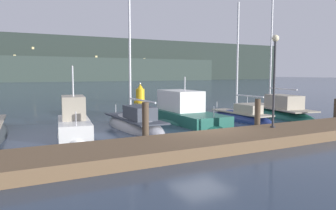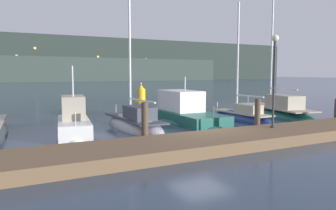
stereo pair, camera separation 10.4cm
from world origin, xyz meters
name	(u,v)px [view 2 (the right image)]	position (x,y,z in m)	size (l,w,h in m)	color
ground_plane	(201,137)	(0.00, 0.00, 0.00)	(400.00, 400.00, 0.00)	#2D3D51
dock	(229,140)	(0.00, -2.11, 0.23)	(24.42, 2.80, 0.45)	brown
mooring_pile_1	(145,124)	(-3.01, -0.46, 0.89)	(0.28, 0.28, 1.77)	#4C3D2D
mooring_pile_2	(257,116)	(3.01, -0.46, 0.84)	(0.28, 0.28, 1.69)	#4C3D2D
motorboat_berth_2	(74,128)	(-5.16, 3.02, 0.34)	(2.23, 4.71, 3.82)	white
sailboat_berth_3	(134,126)	(-1.86, 3.62, 0.11)	(1.91, 6.35, 8.19)	gray
motorboat_berth_4	(185,116)	(1.81, 4.54, 0.35)	(2.70, 7.14, 3.20)	#195647
sailboat_berth_5	(242,119)	(5.17, 3.26, 0.11)	(1.50, 5.38, 7.96)	navy
sailboat_berth_6	(276,113)	(8.87, 4.00, 0.17)	(3.62, 8.20, 9.60)	#195647
channel_buoy	(141,95)	(4.51, 17.87, 0.75)	(1.29, 1.29, 2.01)	gold
dock_lamppost	(274,66)	(2.89, -1.61, 3.25)	(0.32, 0.32, 4.22)	#2D2D33
hillside_backdrop	(24,60)	(0.53, 118.78, 7.79)	(240.00, 23.00, 16.90)	#28332D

